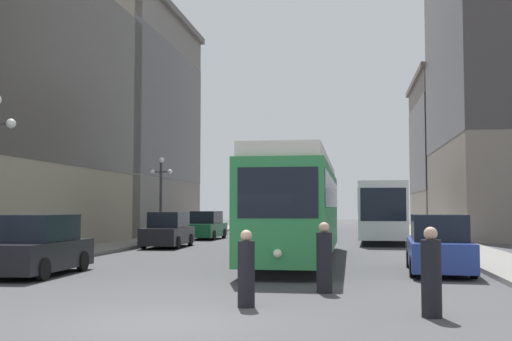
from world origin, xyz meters
The scene contains 15 objects.
ground_plane centered at (0.00, 0.00, 0.00)m, with size 200.00×200.00×0.00m, color #424244.
sidewalk_left centered at (-8.61, 40.00, 0.07)m, with size 2.55×120.00×0.15m, color gray.
sidewalk_right centered at (8.61, 40.00, 0.07)m, with size 2.55×120.00×0.15m, color gray.
streetcar centered at (1.33, 13.54, 2.10)m, with size 2.69×15.17×3.89m.
transit_bus centered at (5.15, 27.52, 1.95)m, with size 2.95×11.53×3.45m.
parked_car_left_near centered at (-6.04, 6.95, 0.84)m, with size 1.94×4.36×1.82m.
parked_car_left_mid centered at (-6.04, 20.55, 0.84)m, with size 1.99×4.61×1.82m.
parked_car_right_far centered at (6.03, 9.49, 0.84)m, with size 2.10×5.04×1.82m.
parked_car_left_far centered at (-6.03, 29.15, 0.84)m, with size 2.01×4.55×1.82m.
pedestrian_crossing_near centered at (1.20, 1.89, 0.73)m, with size 0.35×0.35×1.58m.
pedestrian_crossing_far centered at (2.69, 4.31, 0.78)m, with size 0.38×0.38×1.68m.
pedestrian_on_sidewalk centered at (4.80, 1.21, 0.78)m, with size 0.38×0.38×1.67m.
lamp_post_left_far centered at (-7.94, 25.32, 3.43)m, with size 1.41×0.36×4.93m.
building_left_midblock centered at (-15.80, 34.48, 8.85)m, with size 12.42×17.81×17.23m.
building_right_corner centered at (15.39, 53.59, 7.72)m, with size 11.61×15.78×15.06m.
Camera 1 is at (3.34, -10.85, 2.02)m, focal length 43.92 mm.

